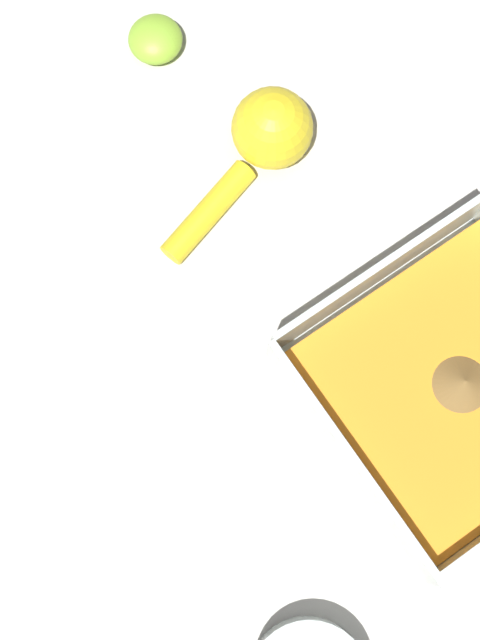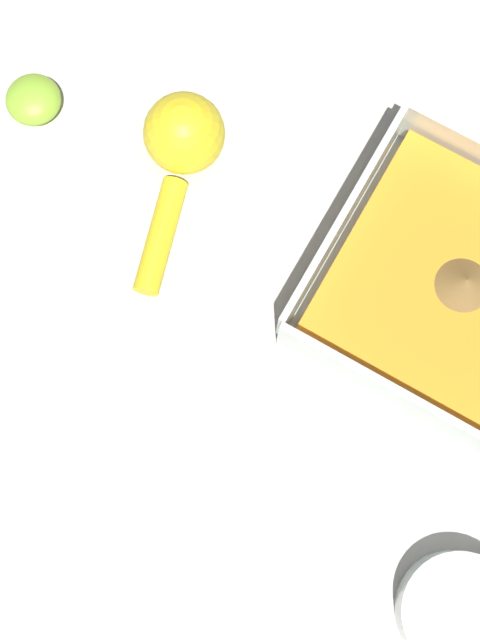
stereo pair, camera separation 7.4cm
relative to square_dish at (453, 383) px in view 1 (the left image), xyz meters
The scene contains 4 objects.
ground_plane 0.05m from the square_dish, 84.69° to the right, with size 4.00×4.00×0.00m, color beige.
square_dish is the anchor object (origin of this frame).
lemon_squeezer 0.26m from the square_dish, behind, with size 0.09×0.17×0.07m.
lemon_half 0.41m from the square_dish, behind, with size 0.05×0.05×0.03m.
Camera 1 is at (-0.01, -0.17, 0.75)m, focal length 50.00 mm.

